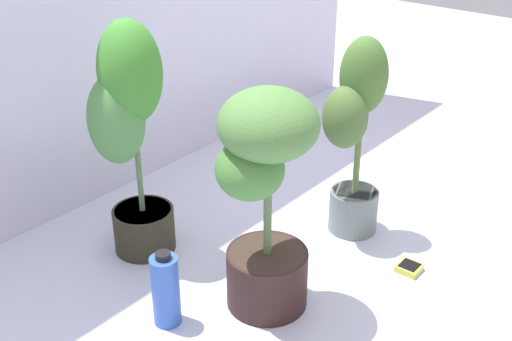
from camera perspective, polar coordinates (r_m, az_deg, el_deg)
ground_plane at (r=2.47m, az=2.74°, el=-6.69°), size 8.00×8.00×0.00m
potted_plant_front_left at (r=1.96m, az=0.75°, el=-1.68°), size 0.42×0.42×0.75m
potted_plant_front_right at (r=2.39m, az=8.65°, el=3.28°), size 0.30×0.24×0.77m
potted_plant_back_left at (r=2.25m, az=-11.04°, el=3.96°), size 0.32×0.32×0.87m
hygrometer_box at (r=2.40m, az=13.29°, el=-8.31°), size 0.08×0.08×0.03m
nutrient_bottle at (r=2.07m, az=-7.93°, el=-10.32°), size 0.09×0.09×0.26m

